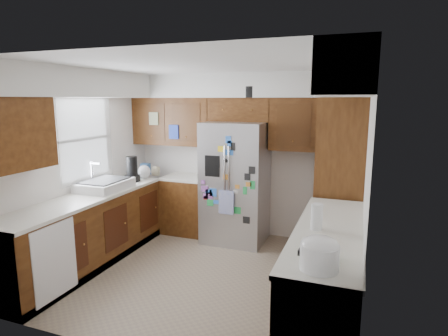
{
  "coord_description": "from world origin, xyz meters",
  "views": [
    {
      "loc": [
        1.73,
        -3.98,
        2.12
      ],
      "look_at": [
        0.13,
        0.35,
        1.28
      ],
      "focal_mm": 30.0,
      "sensor_mm": 36.0,
      "label": 1
    }
  ],
  "objects_px": {
    "paper_towel": "(317,217)",
    "fridge": "(235,183)",
    "pantry": "(341,179)",
    "rice_cooker": "(320,252)"
  },
  "relations": [
    {
      "from": "paper_towel",
      "to": "fridge",
      "type": "bearing_deg",
      "value": 128.64
    },
    {
      "from": "pantry",
      "to": "rice_cooker",
      "type": "relative_size",
      "value": 7.41
    },
    {
      "from": "rice_cooker",
      "to": "paper_towel",
      "type": "height_order",
      "value": "same"
    },
    {
      "from": "pantry",
      "to": "paper_towel",
      "type": "relative_size",
      "value": 8.72
    },
    {
      "from": "pantry",
      "to": "rice_cooker",
      "type": "bearing_deg",
      "value": -90.01
    },
    {
      "from": "fridge",
      "to": "paper_towel",
      "type": "xyz_separation_m",
      "value": [
        1.38,
        -1.73,
        0.14
      ]
    },
    {
      "from": "fridge",
      "to": "paper_towel",
      "type": "height_order",
      "value": "fridge"
    },
    {
      "from": "fridge",
      "to": "pantry",
      "type": "bearing_deg",
      "value": -2.06
    },
    {
      "from": "fridge",
      "to": "rice_cooker",
      "type": "height_order",
      "value": "fridge"
    },
    {
      "from": "fridge",
      "to": "rice_cooker",
      "type": "xyz_separation_m",
      "value": [
        1.5,
        -2.58,
        0.15
      ]
    }
  ]
}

